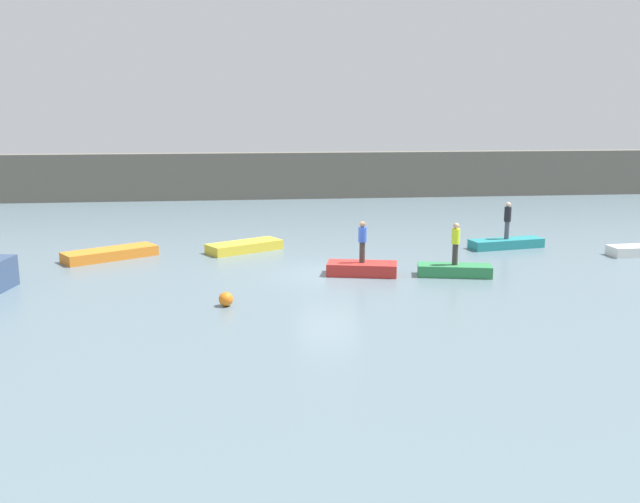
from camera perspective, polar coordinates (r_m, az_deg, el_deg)
name	(u,v)px	position (r m, az deg, el deg)	size (l,w,h in m)	color
ground_plane	(329,274)	(27.76, 0.74, -1.87)	(120.00, 120.00, 0.00)	slate
embankment_wall	(288,175)	(50.68, -2.62, 6.18)	(80.00, 1.20, 3.28)	#666056
rowboat_orange	(110,254)	(31.88, -16.65, -0.18)	(3.98, 1.26, 0.44)	orange
rowboat_yellow	(244,247)	(32.32, -6.15, 0.40)	(3.44, 1.25, 0.43)	gold
rowboat_red	(362,269)	(27.69, 3.43, -1.40)	(2.72, 1.15, 0.49)	red
rowboat_green	(454,270)	(27.95, 10.85, -1.51)	(2.84, 0.92, 0.45)	#2D7F47
rowboat_teal	(506,243)	(34.00, 14.86, 0.64)	(3.53, 0.98, 0.43)	teal
rowboat_white	(640,251)	(34.33, 24.53, 0.07)	(2.78, 1.03, 0.44)	white
person_blue_shirt	(362,240)	(27.46, 3.46, 0.96)	(0.32, 0.32, 1.64)	#38332D
person_hiviz_shirt	(456,241)	(27.71, 10.94, 0.80)	(0.32, 0.32, 1.66)	#38332D
person_dark_shirt	(508,218)	(33.80, 14.97, 2.60)	(0.32, 0.32, 1.74)	#4C4C56
mooring_buoy	(226,299)	(23.55, -7.64, -3.85)	(0.48, 0.48, 0.48)	orange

